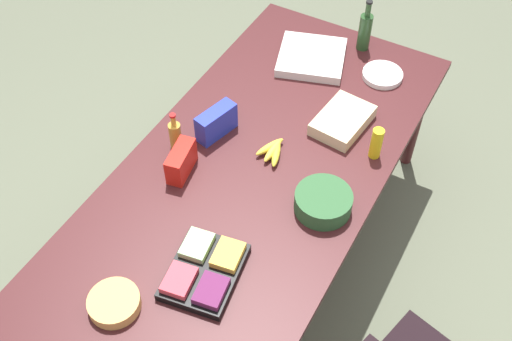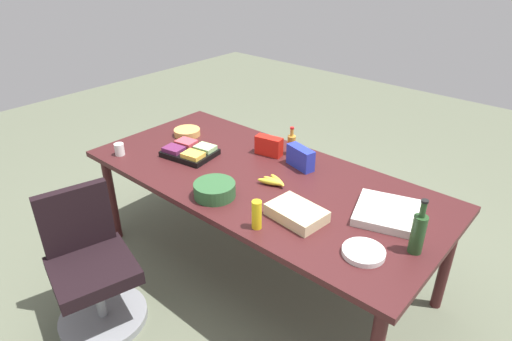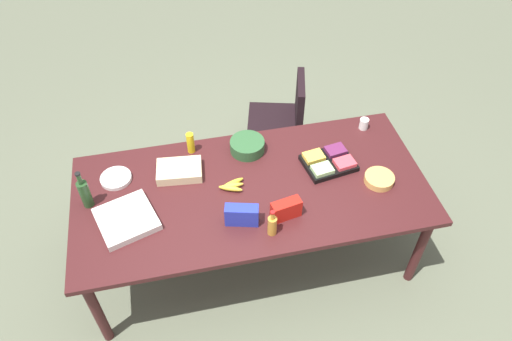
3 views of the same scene
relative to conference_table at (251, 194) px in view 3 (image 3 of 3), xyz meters
The scene contains 16 objects.
ground_plane 0.73m from the conference_table, ahead, with size 10.00×10.00×0.00m, color #626852.
conference_table is the anchor object (origin of this frame).
office_chair 1.22m from the conference_table, 65.36° to the left, with size 0.59×0.59×0.89m.
chip_bag_blue 0.34m from the conference_table, 113.53° to the right, with size 0.22×0.08×0.15m, color #2636B8.
banana_bunch 0.17m from the conference_table, 166.90° to the left, with size 0.20×0.14×0.04m.
fruit_platter 0.62m from the conference_table, ahead, with size 0.40×0.33×0.07m.
mustard_bottle 0.61m from the conference_table, 128.21° to the left, with size 0.06×0.06×0.17m, color yellow.
wine_bottle 1.13m from the conference_table, behind, with size 0.09×0.09×0.31m.
pizza_box 0.88m from the conference_table, behind, with size 0.36×0.36×0.05m, color silver.
paper_cup 1.10m from the conference_table, 23.68° to the left, with size 0.07×0.07×0.09m, color white.
paper_plate_stack 0.98m from the conference_table, 162.94° to the left, with size 0.22×0.22×0.03m, color white.
chip_bowl 0.92m from the conference_table, ahead, with size 0.21×0.21×0.05m, color #DDA355.
chip_bag_red 0.37m from the conference_table, 59.34° to the right, with size 0.20×0.08×0.14m, color red.
dressing_bottle 0.44m from the conference_table, 82.78° to the right, with size 0.07×0.07×0.22m.
sheet_cake 0.55m from the conference_table, 152.79° to the left, with size 0.32×0.22×0.07m, color beige.
salad_bowl 0.40m from the conference_table, 82.69° to the left, with size 0.26×0.26×0.09m, color #2D5A31.
Camera 3 is at (-0.45, -2.22, 3.35)m, focal length 34.02 mm.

